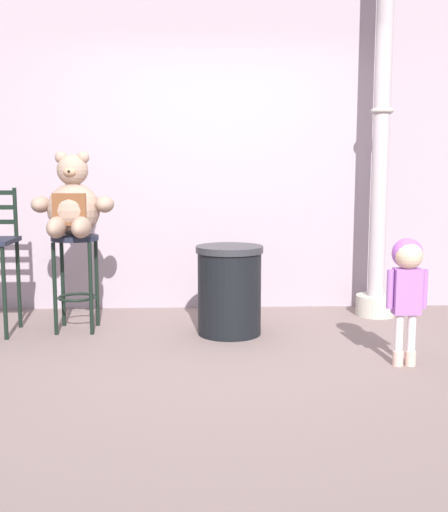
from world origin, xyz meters
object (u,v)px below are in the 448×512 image
object	(u,v)px
teddy_bear	(73,206)
bar_stool_with_teddy	(76,264)
trash_bin	(229,290)
lamppost	(380,175)
child_walking	(407,274)

from	to	relation	value
teddy_bear	bar_stool_with_teddy	bearing A→B (deg)	90.00
teddy_bear	trash_bin	world-z (taller)	teddy_bear
trash_bin	lamppost	bearing A→B (deg)	23.26
trash_bin	lamppost	distance (m)	1.69
bar_stool_with_teddy	teddy_bear	xyz separation A→B (m)	(0.00, -0.03, 0.46)
child_walking	trash_bin	bearing A→B (deg)	-69.84
teddy_bear	trash_bin	bearing A→B (deg)	-5.80
bar_stool_with_teddy	teddy_bear	bearing A→B (deg)	-90.00
child_walking	bar_stool_with_teddy	bearing A→B (deg)	-56.03
trash_bin	lamppost	world-z (taller)	lamppost
teddy_bear	child_walking	xyz separation A→B (m)	(2.33, -0.96, -0.39)
bar_stool_with_teddy	trash_bin	world-z (taller)	bar_stool_with_teddy
trash_bin	child_walking	bearing A→B (deg)	-36.88
bar_stool_with_teddy	teddy_bear	world-z (taller)	teddy_bear
child_walking	trash_bin	xyz separation A→B (m)	(-1.11, 0.84, -0.26)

